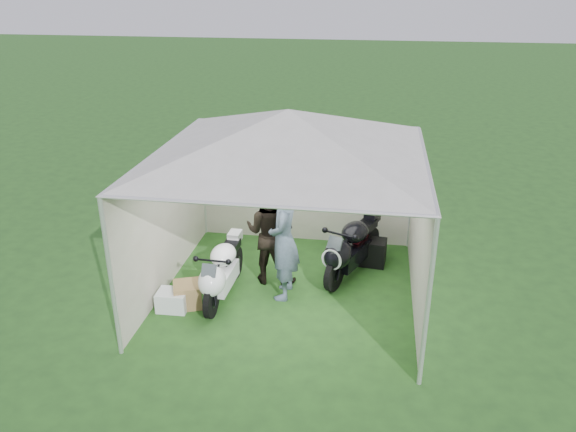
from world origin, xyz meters
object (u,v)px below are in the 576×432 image
object	(u,v)px
paddock_stand	(371,247)
person_blue_jacket	(284,239)
canopy_tent	(289,137)
motorcycle_white	(221,271)
person_dark_jacket	(271,232)
motorcycle_black	(350,247)
equipment_box	(372,252)
crate_1	(188,294)
crate_0	(173,300)

from	to	relation	value
paddock_stand	person_blue_jacket	distance (m)	2.27
paddock_stand	person_blue_jacket	bearing A→B (deg)	-129.47
canopy_tent	paddock_stand	xyz separation A→B (m)	(1.30, 1.46, -2.41)
paddock_stand	person_blue_jacket	xyz separation A→B (m)	(-1.34, -1.63, 0.83)
paddock_stand	canopy_tent	bearing A→B (deg)	-131.66
paddock_stand	person_blue_jacket	size ratio (longest dim) A/B	0.22
motorcycle_white	person_dark_jacket	distance (m)	1.04
motorcycle_white	motorcycle_black	bearing A→B (deg)	30.75
equipment_box	crate_1	bearing A→B (deg)	-146.85
crate_0	motorcycle_white	bearing A→B (deg)	33.25
paddock_stand	person_dark_jacket	bearing A→B (deg)	-143.90
motorcycle_black	crate_1	world-z (taller)	motorcycle_black
canopy_tent	person_dark_jacket	world-z (taller)	canopy_tent
equipment_box	crate_0	distance (m)	3.60
canopy_tent	crate_0	distance (m)	3.07
canopy_tent	person_blue_jacket	world-z (taller)	canopy_tent
person_dark_jacket	crate_0	distance (m)	1.90
equipment_box	canopy_tent	bearing A→B (deg)	-139.91
motorcycle_white	crate_1	distance (m)	0.64
motorcycle_black	equipment_box	bearing A→B (deg)	74.71
canopy_tent	crate_0	xyz separation A→B (m)	(-1.67, -0.87, -2.42)
person_blue_jacket	canopy_tent	bearing A→B (deg)	165.59
canopy_tent	motorcycle_white	world-z (taller)	canopy_tent
crate_0	crate_1	world-z (taller)	crate_1
equipment_box	crate_1	size ratio (longest dim) A/B	1.12
canopy_tent	crate_1	xyz separation A→B (m)	(-1.48, -0.72, -2.39)
motorcycle_black	paddock_stand	world-z (taller)	motorcycle_black
motorcycle_white	person_blue_jacket	size ratio (longest dim) A/B	0.91
paddock_stand	person_dark_jacket	distance (m)	2.16
canopy_tent	person_dark_jacket	bearing A→B (deg)	141.83
motorcycle_white	equipment_box	xyz separation A→B (m)	(2.33, 1.55, -0.26)
canopy_tent	crate_1	world-z (taller)	canopy_tent
crate_0	person_dark_jacket	bearing A→B (deg)	40.37
person_dark_jacket	crate_1	world-z (taller)	person_dark_jacket
canopy_tent	paddock_stand	distance (m)	3.11
motorcycle_white	paddock_stand	bearing A→B (deg)	41.46
paddock_stand	equipment_box	bearing A→B (deg)	-85.06
canopy_tent	crate_1	bearing A→B (deg)	-154.19
paddock_stand	equipment_box	size ratio (longest dim) A/B	0.91
canopy_tent	person_blue_jacket	size ratio (longest dim) A/B	2.85
motorcycle_white	motorcycle_black	size ratio (longest dim) A/B	0.98
equipment_box	crate_0	world-z (taller)	equipment_box
motorcycle_black	paddock_stand	xyz separation A→B (m)	(0.34, 0.82, -0.37)
motorcycle_black	paddock_stand	bearing A→B (deg)	90.00
equipment_box	crate_1	distance (m)	3.36
paddock_stand	crate_0	world-z (taller)	paddock_stand
person_dark_jacket	motorcycle_black	bearing A→B (deg)	-153.45
motorcycle_white	person_dark_jacket	xyz separation A→B (m)	(0.66, 0.69, 0.40)
motorcycle_black	person_dark_jacket	world-z (taller)	person_dark_jacket
person_blue_jacket	paddock_stand	bearing A→B (deg)	140.42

